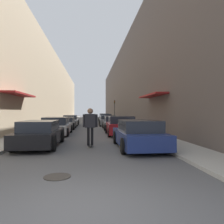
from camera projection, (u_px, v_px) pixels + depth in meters
name	position (u px, v px, depth m)	size (l,w,h in m)	color
ground	(89.00, 123.00, 31.13)	(151.46, 151.46, 0.00)	#515154
curb_strip_left	(65.00, 121.00, 37.56)	(1.80, 68.85, 0.12)	#A3A099
curb_strip_right	(114.00, 121.00, 38.39)	(1.80, 68.85, 0.12)	#A3A099
building_row_left	(48.00, 90.00, 37.26)	(4.90, 68.85, 10.74)	tan
building_row_right	(130.00, 87.00, 38.66)	(4.90, 68.85, 12.26)	#564C47
parked_car_left_0	(40.00, 134.00, 10.55)	(1.88, 4.49, 1.26)	black
parked_car_left_1	(57.00, 126.00, 16.06)	(2.00, 4.74, 1.30)	#B7B7BC
parked_car_left_2	(66.00, 123.00, 21.38)	(1.86, 4.33, 1.17)	gray
parked_car_left_3	(71.00, 120.00, 26.65)	(1.87, 4.65, 1.27)	silver
parked_car_right_0	(138.00, 135.00, 10.08)	(1.99, 4.54, 1.31)	navy
parked_car_right_1	(121.00, 126.00, 15.76)	(2.07, 4.05, 1.37)	maroon
parked_car_right_2	(113.00, 123.00, 20.75)	(1.93, 4.56, 1.24)	#515459
parked_car_right_3	(108.00, 121.00, 26.05)	(2.07, 4.03, 1.24)	gray
parked_car_right_4	(105.00, 119.00, 30.94)	(1.85, 4.56, 1.37)	#232326
parked_car_right_5	(104.00, 118.00, 36.72)	(1.85, 4.05, 1.38)	#515459
skateboarder	(90.00, 123.00, 10.49)	(0.71, 0.78, 1.86)	black
manhole_cover	(57.00, 177.00, 5.66)	(0.70, 0.70, 0.02)	#332D28
traffic_light	(114.00, 109.00, 32.30)	(0.16, 0.22, 3.23)	#2D2D2D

